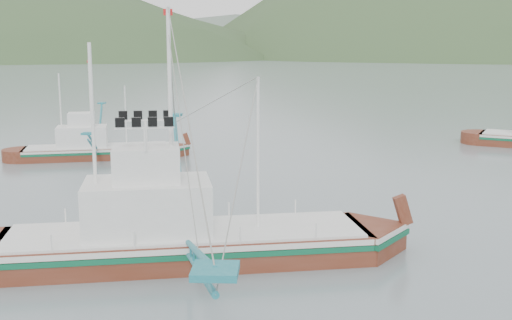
{
  "coord_description": "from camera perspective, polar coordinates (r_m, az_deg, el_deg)",
  "views": [
    {
      "loc": [
        1.55,
        -31.36,
        10.12
      ],
      "look_at": [
        0.0,
        6.0,
        3.2
      ],
      "focal_mm": 45.0,
      "sensor_mm": 36.0,
      "label": 1
    }
  ],
  "objects": [
    {
      "name": "ground",
      "position": [
        32.99,
        -0.44,
        -7.38
      ],
      "size": [
        1200.0,
        1200.0,
        0.0
      ],
      "primitive_type": "plane",
      "color": "slate",
      "rests_on": "ground"
    },
    {
      "name": "main_boat",
      "position": [
        30.01,
        -6.7,
        -4.86
      ],
      "size": [
        17.66,
        30.64,
        12.54
      ],
      "rotation": [
        0.0,
        0.0,
        0.2
      ],
      "color": "#5B2413",
      "rests_on": "ground"
    },
    {
      "name": "bg_boat_left",
      "position": [
        57.94,
        -14.07,
        1.79
      ],
      "size": [
        13.09,
        22.57,
        9.28
      ],
      "rotation": [
        0.0,
        0.0,
        0.23
      ],
      "color": "#5B2413",
      "rests_on": "ground"
    },
    {
      "name": "ridge_distant",
      "position": [
        592.13,
        5.2,
        9.47
      ],
      "size": [
        960.0,
        400.0,
        240.0
      ],
      "primitive_type": "ellipsoid",
      "color": "slate",
      "rests_on": "ground"
    }
  ]
}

